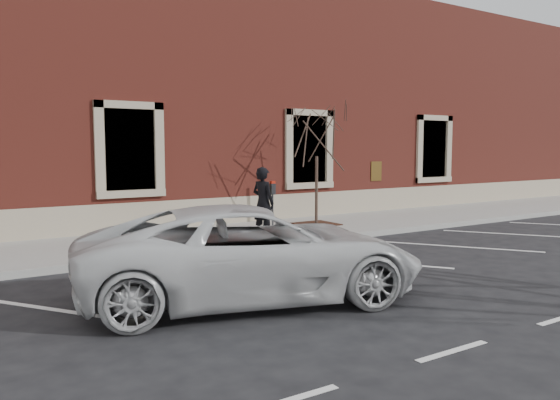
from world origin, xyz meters
TOP-DOWN VIEW (x-y plane):
  - ground at (0.00, 0.00)m, footprint 120.00×120.00m
  - sidewalk_near at (0.00, 1.75)m, footprint 40.00×3.50m
  - curb_near at (0.00, -0.05)m, footprint 40.00×0.12m
  - parking_stripes at (0.00, -2.20)m, footprint 28.00×4.40m
  - building_civic at (0.00, 7.74)m, footprint 40.00×8.62m
  - man at (-0.49, 0.64)m, footprint 0.61×0.76m
  - parking_meter at (-0.16, 0.70)m, footprint 0.13×0.10m
  - tree_grate at (2.11, 1.85)m, footprint 1.15×1.15m
  - sapling at (2.11, 1.85)m, footprint 2.23×2.23m
  - white_truck at (-3.29, -3.70)m, footprint 6.02×3.95m

SIDE VIEW (x-z plane):
  - ground at x=0.00m, z-range 0.00..0.00m
  - parking_stripes at x=0.00m, z-range 0.00..0.01m
  - sidewalk_near at x=0.00m, z-range 0.00..0.15m
  - curb_near at x=0.00m, z-range 0.00..0.15m
  - tree_grate at x=2.11m, z-range 0.15..0.18m
  - white_truck at x=-3.29m, z-range 0.00..1.54m
  - man at x=-0.49m, z-range 0.15..1.96m
  - parking_meter at x=-0.16m, z-range 0.43..1.88m
  - sapling at x=2.11m, z-range 0.89..4.62m
  - building_civic at x=0.00m, z-range 0.00..8.00m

